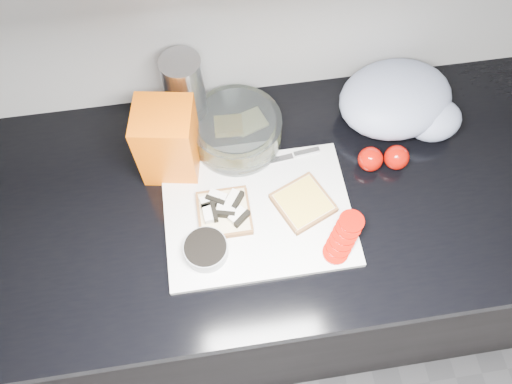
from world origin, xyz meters
TOP-DOWN VIEW (x-y plane):
  - base_cabinet at (0.00, 1.20)m, footprint 3.50×0.60m
  - countertop at (0.00, 1.20)m, footprint 3.50×0.64m
  - cutting_board at (-0.08, 1.15)m, footprint 0.40×0.30m
  - bread_left at (-0.16, 1.16)m, footprint 0.12×0.12m
  - bread_right at (0.01, 1.15)m, footprint 0.15×0.15m
  - tomato_slices at (0.08, 1.06)m, footprint 0.11×0.13m
  - knife at (0.01, 1.28)m, footprint 0.19×0.03m
  - seed_tub at (-0.20, 1.08)m, footprint 0.09×0.09m
  - tub_lid at (-0.23, 1.28)m, footprint 0.11×0.11m
  - glass_bowl at (-0.10, 1.34)m, footprint 0.20×0.20m
  - bread_bag at (-0.25, 1.31)m, footprint 0.14×0.13m
  - steel_canister at (-0.21, 1.42)m, footprint 0.09×0.09m
  - grocery_bag at (0.28, 1.36)m, footprint 0.31×0.27m
  - whole_tomatoes at (0.21, 1.23)m, footprint 0.12×0.06m

SIDE VIEW (x-z plane):
  - base_cabinet at x=0.00m, z-range 0.00..0.86m
  - countertop at x=0.00m, z-range 0.86..0.90m
  - tub_lid at x=-0.23m, z-range 0.90..0.91m
  - cutting_board at x=-0.08m, z-range 0.90..0.91m
  - knife at x=0.01m, z-range 0.91..0.92m
  - bread_right at x=0.01m, z-range 0.91..0.93m
  - bread_left at x=-0.16m, z-range 0.91..0.94m
  - tomato_slices at x=0.08m, z-range 0.91..0.94m
  - seed_tub at x=-0.20m, z-range 0.90..0.95m
  - whole_tomatoes at x=0.21m, z-range 0.90..0.96m
  - glass_bowl at x=-0.10m, z-range 0.90..0.98m
  - grocery_bag at x=0.28m, z-range 0.90..1.02m
  - bread_bag at x=-0.25m, z-range 0.90..1.09m
  - steel_canister at x=-0.21m, z-range 0.90..1.11m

